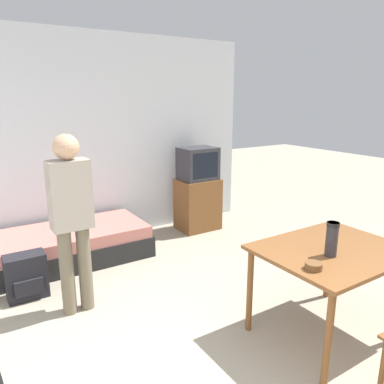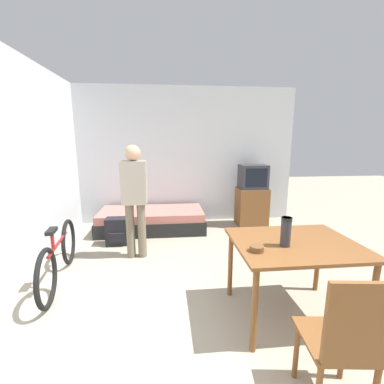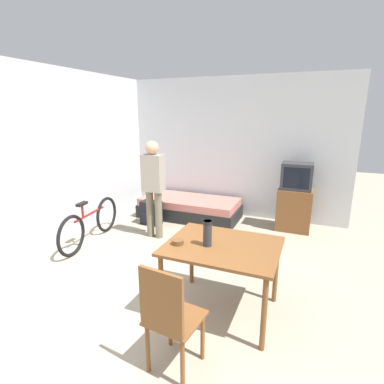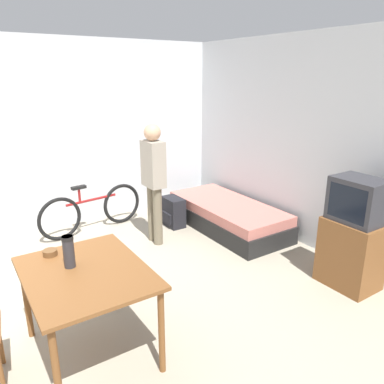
{
  "view_description": "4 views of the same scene",
  "coord_description": "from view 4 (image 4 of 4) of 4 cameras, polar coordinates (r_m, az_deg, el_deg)",
  "views": [
    {
      "loc": [
        -1.41,
        -0.83,
        1.9
      ],
      "look_at": [
        0.5,
        2.16,
        0.99
      ],
      "focal_mm": 35.0,
      "sensor_mm": 36.0,
      "label": 1
    },
    {
      "loc": [
        -0.18,
        -1.24,
        1.67
      ],
      "look_at": [
        0.16,
        2.27,
        0.95
      ],
      "focal_mm": 24.0,
      "sensor_mm": 36.0,
      "label": 2
    },
    {
      "loc": [
        1.75,
        -1.79,
        2.03
      ],
      "look_at": [
        0.07,
        2.24,
        0.87
      ],
      "focal_mm": 28.0,
      "sensor_mm": 36.0,
      "label": 3
    },
    {
      "loc": [
        3.56,
        0.15,
        2.21
      ],
      "look_at": [
        0.31,
        2.29,
        0.97
      ],
      "focal_mm": 35.0,
      "sensor_mm": 36.0,
      "label": 4
    }
  ],
  "objects": [
    {
      "name": "daybed",
      "position": [
        5.58,
        5.4,
        -3.59
      ],
      "size": [
        1.95,
        0.89,
        0.39
      ],
      "color": "black",
      "rests_on": "ground_plane"
    },
    {
      "name": "tv",
      "position": [
        4.31,
        23.36,
        -6.22
      ],
      "size": [
        0.57,
        0.44,
        1.2
      ],
      "color": "brown",
      "rests_on": "ground_plane"
    },
    {
      "name": "dining_table",
      "position": [
        3.1,
        -15.79,
        -12.96
      ],
      "size": [
        1.11,
        0.89,
        0.75
      ],
      "color": "brown",
      "rests_on": "ground_plane"
    },
    {
      "name": "wall_back",
      "position": [
        5.31,
        13.76,
        7.85
      ],
      "size": [
        4.83,
        0.06,
        2.7
      ],
      "color": "silver",
      "rests_on": "ground_plane"
    },
    {
      "name": "bicycle",
      "position": [
        5.6,
        -14.97,
        -2.68
      ],
      "size": [
        0.26,
        1.58,
        0.71
      ],
      "color": "black",
      "rests_on": "ground_plane"
    },
    {
      "name": "wall_left",
      "position": [
        5.87,
        -14.93,
        8.66
      ],
      "size": [
        0.06,
        4.95,
        2.7
      ],
      "color": "silver",
      "rests_on": "ground_plane"
    },
    {
      "name": "person_standing",
      "position": [
        4.89,
        -5.87,
        2.43
      ],
      "size": [
        0.34,
        0.22,
        1.61
      ],
      "color": "#6B604C",
      "rests_on": "ground_plane"
    },
    {
      "name": "backpack",
      "position": [
        5.63,
        -2.88,
        -3.06
      ],
      "size": [
        0.37,
        0.25,
        0.44
      ],
      "color": "black",
      "rests_on": "ground_plane"
    },
    {
      "name": "mate_bowl",
      "position": [
        3.38,
        -20.81,
        -8.64
      ],
      "size": [
        0.12,
        0.12,
        0.05
      ],
      "color": "brown",
      "rests_on": "dining_table"
    },
    {
      "name": "thermos_flask",
      "position": [
        3.09,
        -18.3,
        -8.41
      ],
      "size": [
        0.09,
        0.09,
        0.26
      ],
      "color": "#2D2D33",
      "rests_on": "dining_table"
    }
  ]
}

